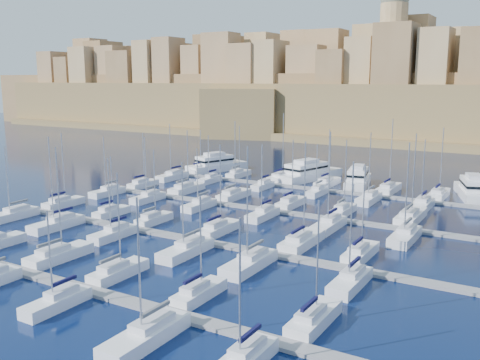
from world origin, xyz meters
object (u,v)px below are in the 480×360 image
Objects in this scene: sailboat_2 at (59,255)px; motor_yacht_a at (216,164)px; motor_yacht_b at (308,172)px; sailboat_4 at (199,293)px; motor_yacht_c at (358,179)px; motor_yacht_d at (473,190)px.

motor_yacht_a is at bearing 106.59° from sailboat_2.
sailboat_2 is at bearing -93.94° from motor_yacht_b.
sailboat_4 is 0.75× the size of motor_yacht_c.
sailboat_2 is 71.32m from motor_yacht_c.
motor_yacht_c is at bearing 94.44° from sailboat_4.
sailboat_4 is (23.47, -0.89, -0.05)m from sailboat_2.
motor_yacht_a is 25.77m from motor_yacht_b.
motor_yacht_c is 0.95× the size of motor_yacht_d.
motor_yacht_d is (41.99, 69.40, 0.97)m from sailboat_2.
motor_yacht_b is (4.89, 71.09, 0.97)m from sailboat_2.
motor_yacht_c is (38.89, -0.99, -0.00)m from motor_yacht_a.
motor_yacht_c is at bearing 75.35° from sailboat_2.
sailboat_4 is 72.69m from motor_yacht_d.
motor_yacht_a and motor_yacht_d have the same top height.
motor_yacht_c is 23.96m from motor_yacht_d.
sailboat_2 is 0.99× the size of motor_yacht_c.
sailboat_2 reaches higher than sailboat_4.
sailboat_4 is at bearing -57.98° from motor_yacht_a.
motor_yacht_a is 62.85m from motor_yacht_d.
sailboat_2 reaches higher than motor_yacht_d.
motor_yacht_a is (-20.85, 69.99, 0.97)m from sailboat_2.
motor_yacht_b is at bearing 2.45° from motor_yacht_a.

